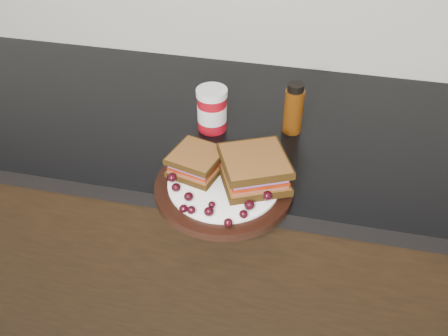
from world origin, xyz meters
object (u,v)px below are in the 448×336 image
(sandwich_left, at_px, (197,162))
(plate, at_px, (224,188))
(condiment_jar, at_px, (212,110))
(oil_bottle, at_px, (294,108))

(sandwich_left, bearing_deg, plate, -5.26)
(plate, height_order, condiment_jar, condiment_jar)
(condiment_jar, distance_m, oil_bottle, 0.19)
(plate, distance_m, oil_bottle, 0.27)
(plate, height_order, oil_bottle, oil_bottle)
(plate, xyz_separation_m, sandwich_left, (-0.06, 0.02, 0.04))
(oil_bottle, bearing_deg, sandwich_left, -127.69)
(oil_bottle, bearing_deg, condiment_jar, -170.14)
(condiment_jar, bearing_deg, sandwich_left, -85.80)
(oil_bottle, bearing_deg, plate, -114.06)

